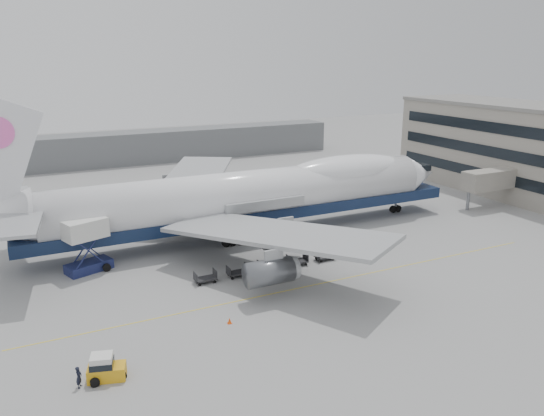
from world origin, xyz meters
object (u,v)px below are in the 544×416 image
baggage_tug (105,368)px  airliner (252,195)px  ground_worker (79,377)px  catering_truck (87,242)px

baggage_tug → airliner: bearing=63.8°
baggage_tug → ground_worker: (-1.89, -0.23, -0.06)m
airliner → baggage_tug: size_ratio=21.92×
baggage_tug → catering_truck: bearing=101.5°
catering_truck → ground_worker: size_ratio=3.63×
airliner → ground_worker: bearing=-134.4°
catering_truck → ground_worker: (-3.74, -22.54, -2.60)m
ground_worker → catering_truck: bearing=16.8°
catering_truck → baggage_tug: (-1.85, -22.31, -2.54)m
catering_truck → baggage_tug: catering_truck is taller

